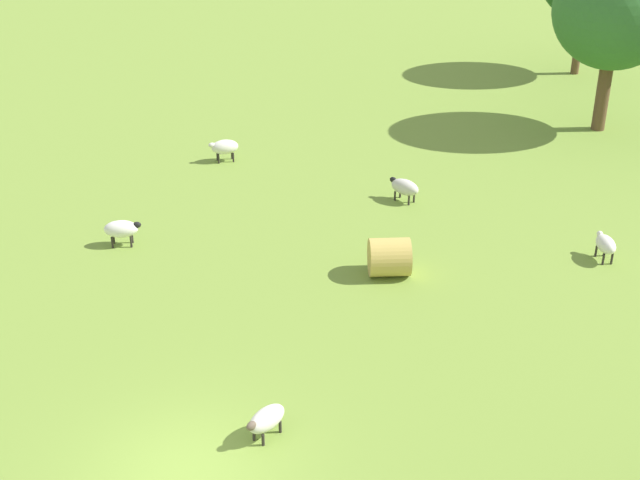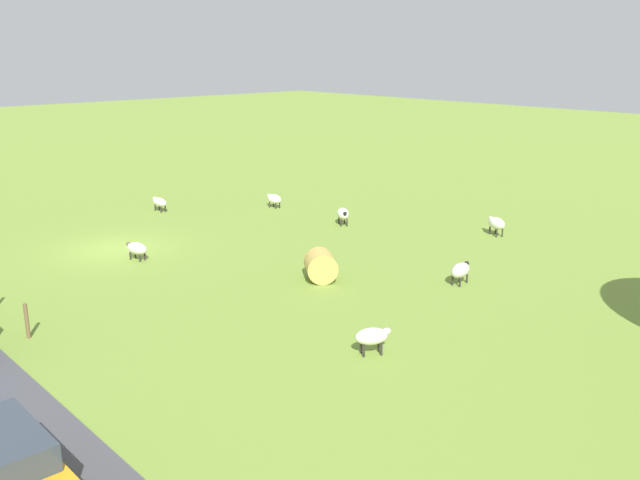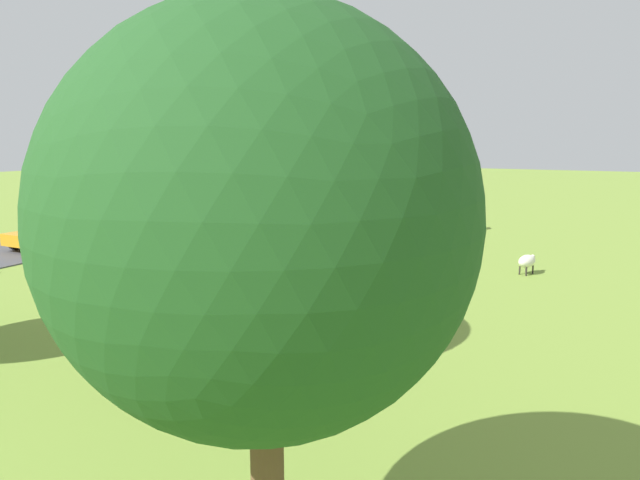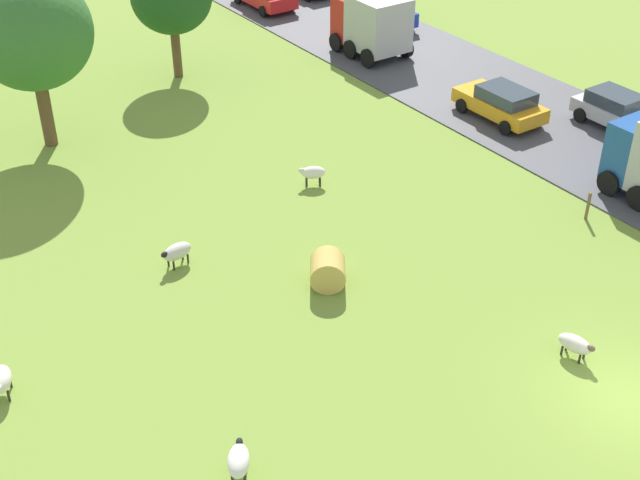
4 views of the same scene
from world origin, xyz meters
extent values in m
plane|color=olive|center=(0.00, 0.00, 0.00)|extent=(160.00, 160.00, 0.00)
cube|color=#47474C|center=(11.35, 0.00, 0.03)|extent=(8.00, 80.00, 0.06)
ellipsoid|color=white|center=(-5.08, -5.02, 0.52)|extent=(0.48, 1.19, 0.46)
ellipsoid|color=silver|center=(-5.09, -5.58, 0.62)|extent=(0.19, 0.26, 0.20)
cylinder|color=#2D2823|center=(-4.96, -5.35, 0.17)|extent=(0.07, 0.07, 0.34)
cylinder|color=#2D2823|center=(-5.21, -5.34, 0.17)|extent=(0.07, 0.07, 0.34)
cylinder|color=#2D2823|center=(-4.94, -4.69, 0.17)|extent=(0.07, 0.07, 0.34)
cylinder|color=#2D2823|center=(-5.20, -4.69, 0.17)|extent=(0.07, 0.07, 0.34)
ellipsoid|color=white|center=(-10.15, -1.55, 0.50)|extent=(0.54, 0.96, 0.51)
ellipsoid|color=silver|center=(-10.14, -2.00, 0.61)|extent=(0.19, 0.27, 0.20)
cylinder|color=#2D2823|center=(-10.00, -1.81, 0.15)|extent=(0.07, 0.07, 0.31)
cylinder|color=#2D2823|center=(-10.28, -1.82, 0.15)|extent=(0.07, 0.07, 0.31)
cylinder|color=#2D2823|center=(-10.02, -1.29, 0.15)|extent=(0.07, 0.07, 0.31)
cylinder|color=#2D2823|center=(-10.30, -1.30, 0.15)|extent=(0.07, 0.07, 0.31)
ellipsoid|color=beige|center=(-7.31, 12.95, 0.54)|extent=(1.17, 0.74, 0.54)
ellipsoid|color=black|center=(-7.81, 12.85, 0.66)|extent=(0.29, 0.23, 0.20)
cylinder|color=#2D2823|center=(-7.57, 12.74, 0.17)|extent=(0.07, 0.07, 0.33)
cylinder|color=#2D2823|center=(-7.63, 13.04, 0.17)|extent=(0.07, 0.07, 0.33)
cylinder|color=#2D2823|center=(-6.98, 12.86, 0.17)|extent=(0.07, 0.07, 0.33)
cylinder|color=#2D2823|center=(-7.04, 13.15, 0.17)|extent=(0.07, 0.07, 0.33)
ellipsoid|color=silver|center=(-0.44, 14.92, 0.55)|extent=(1.08, 0.90, 0.50)
ellipsoid|color=silver|center=(-0.84, 15.14, 0.66)|extent=(0.31, 0.28, 0.20)
cylinder|color=#2D2823|center=(-0.74, 14.92, 0.18)|extent=(0.07, 0.07, 0.36)
cylinder|color=#2D2823|center=(-0.61, 15.16, 0.18)|extent=(0.07, 0.07, 0.36)
cylinder|color=#2D2823|center=(-0.28, 14.67, 0.18)|extent=(0.07, 0.07, 0.36)
cylinder|color=#2D2823|center=(-0.15, 14.91, 0.18)|extent=(0.07, 0.07, 0.36)
ellipsoid|color=white|center=(-10.28, 3.68, 0.58)|extent=(1.04, 1.19, 0.55)
ellipsoid|color=black|center=(-10.00, 4.10, 0.70)|extent=(0.29, 0.32, 0.20)
cylinder|color=#2D2823|center=(-10.24, 4.01, 0.19)|extent=(0.07, 0.07, 0.37)
cylinder|color=#2D2823|center=(-9.99, 3.84, 0.19)|extent=(0.07, 0.07, 0.37)
cylinder|color=#2D2823|center=(-10.56, 3.52, 0.19)|extent=(0.07, 0.07, 0.37)
cylinder|color=#2D2823|center=(-10.31, 3.35, 0.19)|extent=(0.07, 0.07, 0.37)
ellipsoid|color=silver|center=(0.07, 2.11, 0.49)|extent=(0.73, 1.13, 0.50)
ellipsoid|color=brown|center=(0.19, 1.63, 0.60)|extent=(0.24, 0.29, 0.20)
cylinder|color=#2D2823|center=(0.27, 1.86, 0.15)|extent=(0.07, 0.07, 0.30)
cylinder|color=#2D2823|center=(0.01, 1.80, 0.15)|extent=(0.07, 0.07, 0.30)
cylinder|color=#2D2823|center=(0.14, 2.42, 0.15)|extent=(0.07, 0.07, 0.30)
cylinder|color=#2D2823|center=(-0.13, 2.35, 0.15)|extent=(0.07, 0.07, 0.30)
ellipsoid|color=silver|center=(-14.18, 9.94, 0.58)|extent=(0.91, 1.17, 0.56)
ellipsoid|color=silver|center=(-14.36, 9.48, 0.71)|extent=(0.27, 0.31, 0.20)
cylinder|color=#2D2823|center=(-14.14, 9.62, 0.19)|extent=(0.07, 0.07, 0.37)
cylinder|color=#2D2823|center=(-14.43, 9.73, 0.19)|extent=(0.07, 0.07, 0.37)
cylinder|color=#2D2823|center=(-13.93, 10.14, 0.19)|extent=(0.07, 0.07, 0.37)
cylinder|color=#2D2823|center=(-14.21, 10.26, 0.19)|extent=(0.07, 0.07, 0.37)
cylinder|color=tan|center=(-3.79, 9.13, 0.57)|extent=(1.63, 1.64, 1.15)
ellipsoid|color=#1E4C1E|center=(-13.29, 29.74, 4.95)|extent=(4.58, 4.58, 4.58)
cylinder|color=brown|center=(-7.67, 24.17, 1.61)|extent=(0.55, 0.55, 3.22)
ellipsoid|color=#336B2D|center=(-7.67, 24.17, 4.99)|extent=(4.91, 4.91, 4.73)
cylinder|color=brown|center=(6.40, -5.60, 0.63)|extent=(0.12, 0.12, 1.25)
cylinder|color=brown|center=(6.40, -2.42, 0.60)|extent=(0.12, 0.12, 1.21)
cylinder|color=brown|center=(6.40, 0.76, 0.58)|extent=(0.12, 0.12, 1.16)
cylinder|color=brown|center=(6.40, 3.94, 0.54)|extent=(0.12, 0.12, 1.08)
cylinder|color=brown|center=(6.40, 7.12, 0.55)|extent=(0.12, 0.12, 1.11)
cube|color=#1E4C99|center=(9.57, -2.39, 1.69)|extent=(2.58, 1.20, 2.30)
cube|color=silver|center=(9.57, -4.74, 2.13)|extent=(2.58, 3.51, 3.18)
cylinder|color=black|center=(8.28, -2.39, 0.54)|extent=(0.30, 0.96, 0.96)
cylinder|color=black|center=(10.86, -2.39, 0.54)|extent=(0.30, 0.96, 0.96)
cylinder|color=black|center=(8.28, -3.87, 0.54)|extent=(0.30, 0.96, 0.96)
cylinder|color=black|center=(10.86, -3.87, 0.54)|extent=(0.30, 0.96, 0.96)
cylinder|color=black|center=(8.28, -5.80, 0.54)|extent=(0.30, 0.96, 0.96)
cylinder|color=black|center=(10.86, -5.80, 0.54)|extent=(0.30, 0.96, 0.96)
cube|color=#1E4C99|center=(9.72, 7.84, 1.69)|extent=(2.57, 1.20, 2.30)
cube|color=#B2B2B7|center=(9.72, 5.65, 1.93)|extent=(2.57, 3.20, 2.78)
cylinder|color=black|center=(8.44, 7.84, 0.54)|extent=(0.30, 0.96, 0.96)
cylinder|color=black|center=(11.01, 7.84, 0.54)|extent=(0.30, 0.96, 0.96)
cylinder|color=black|center=(8.44, 6.44, 0.54)|extent=(0.30, 0.96, 0.96)
cylinder|color=black|center=(11.01, 6.44, 0.54)|extent=(0.30, 0.96, 0.96)
cylinder|color=black|center=(8.44, 4.69, 0.54)|extent=(0.30, 0.96, 0.96)
cylinder|color=black|center=(11.01, 4.69, 0.54)|extent=(0.30, 0.96, 0.96)
cube|color=orange|center=(9.79, 15.17, 0.70)|extent=(1.87, 4.29, 0.63)
cube|color=#333D47|center=(9.79, 14.85, 1.29)|extent=(1.65, 2.36, 0.56)
cylinder|color=black|center=(8.85, 16.56, 0.38)|extent=(0.22, 0.64, 0.64)
cylinder|color=black|center=(10.72, 16.56, 0.38)|extent=(0.22, 0.64, 0.64)
cylinder|color=black|center=(8.85, 13.78, 0.38)|extent=(0.22, 0.64, 0.64)
cylinder|color=black|center=(10.72, 13.78, 0.38)|extent=(0.22, 0.64, 0.64)
cube|color=#B7B7BC|center=(13.44, 11.54, 0.69)|extent=(1.83, 3.95, 0.63)
cube|color=#333D47|center=(13.44, 11.84, 1.29)|extent=(1.61, 2.18, 0.56)
cylinder|color=black|center=(14.35, 10.26, 0.38)|extent=(0.22, 0.64, 0.64)
cylinder|color=black|center=(12.52, 10.26, 0.38)|extent=(0.22, 0.64, 0.64)
cylinder|color=black|center=(14.35, 12.83, 0.38)|extent=(0.22, 0.64, 0.64)
cylinder|color=black|center=(12.52, 12.83, 0.38)|extent=(0.22, 0.64, 0.64)
cube|color=#237238|center=(13.31, -6.87, 0.70)|extent=(1.85, 4.18, 0.64)
cube|color=#333D47|center=(13.31, -6.55, 1.30)|extent=(1.63, 2.30, 0.56)
cylinder|color=black|center=(14.23, -8.23, 0.38)|extent=(0.22, 0.64, 0.64)
cylinder|color=black|center=(12.38, -8.23, 0.38)|extent=(0.22, 0.64, 0.64)
cylinder|color=black|center=(14.23, -5.51, 0.38)|extent=(0.22, 0.64, 0.64)
cylinder|color=black|center=(12.38, -5.51, 0.38)|extent=(0.22, 0.64, 0.64)
cube|color=orange|center=(12.93, 3.71, 0.70)|extent=(1.89, 4.31, 0.63)
cube|color=#333D47|center=(12.93, 4.03, 1.29)|extent=(1.66, 2.37, 0.56)
cylinder|color=black|center=(13.88, 2.31, 0.38)|extent=(0.22, 0.64, 0.64)
cylinder|color=black|center=(11.99, 2.31, 0.38)|extent=(0.22, 0.64, 0.64)
cylinder|color=black|center=(13.88, 5.11, 0.38)|extent=(0.22, 0.64, 0.64)
cylinder|color=black|center=(11.99, 5.11, 0.38)|extent=(0.22, 0.64, 0.64)
camera|label=1|loc=(13.32, -6.54, 13.22)|focal=50.25mm
camera|label=2|loc=(12.96, 27.37, 8.52)|focal=38.80mm
camera|label=3|loc=(-16.39, 34.59, 5.80)|focal=30.46mm
camera|label=4|loc=(-17.05, -9.73, 16.78)|focal=48.69mm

